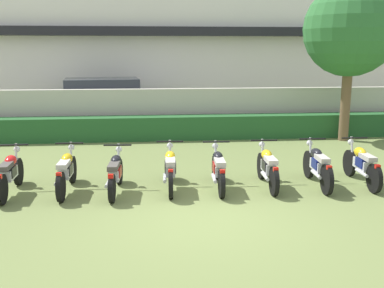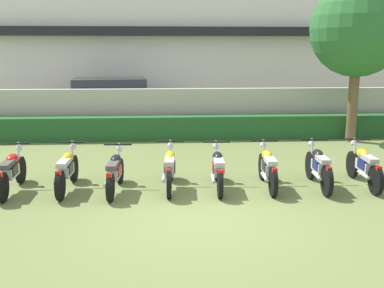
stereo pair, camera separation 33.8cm
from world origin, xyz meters
TOP-DOWN VIEW (x-y plane):
  - ground at (0.00, 0.00)m, footprint 60.00×60.00m
  - building at (0.00, 14.44)m, footprint 25.50×6.50m
  - compound_wall at (0.00, 7.97)m, footprint 24.22×0.30m
  - hedge_row at (0.00, 7.27)m, footprint 19.38×0.70m
  - parked_car at (-2.48, 9.71)m, footprint 4.67×2.47m
  - tree_near_inspector at (5.50, 6.53)m, footprint 2.97×2.97m
  - motorcycle_in_row_0 at (-3.81, 1.76)m, footprint 0.60×1.92m
  - motorcycle_in_row_1 at (-2.68, 1.81)m, footprint 0.60×1.92m
  - motorcycle_in_row_2 at (-1.65, 1.63)m, footprint 0.60×1.83m
  - motorcycle_in_row_3 at (-0.50, 1.78)m, footprint 0.60×1.89m
  - motorcycle_in_row_4 at (0.53, 1.70)m, footprint 0.60×1.85m
  - motorcycle_in_row_5 at (1.62, 1.72)m, footprint 0.60×1.85m
  - motorcycle_in_row_6 at (2.73, 1.69)m, footprint 0.60×1.91m
  - motorcycle_in_row_7 at (3.76, 1.72)m, footprint 0.60×1.93m

SIDE VIEW (x-z plane):
  - ground at x=0.00m, z-range 0.00..0.00m
  - hedge_row at x=0.00m, z-range 0.00..0.78m
  - motorcycle_in_row_2 at x=-1.65m, z-range -0.03..0.91m
  - motorcycle_in_row_4 at x=0.53m, z-range -0.03..0.92m
  - motorcycle_in_row_0 at x=-3.81m, z-range -0.03..0.93m
  - motorcycle_in_row_1 at x=-2.68m, z-range -0.03..0.93m
  - motorcycle_in_row_5 at x=1.62m, z-range -0.03..0.93m
  - motorcycle_in_row_3 at x=-0.50m, z-range -0.03..0.94m
  - motorcycle_in_row_7 at x=3.76m, z-range -0.03..0.94m
  - motorcycle_in_row_6 at x=2.73m, z-range -0.03..0.95m
  - compound_wall at x=0.00m, z-range 0.00..1.63m
  - parked_car at x=-2.48m, z-range -0.01..1.88m
  - building at x=0.00m, z-range 0.00..6.99m
  - tree_near_inspector at x=5.50m, z-range 1.02..6.08m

